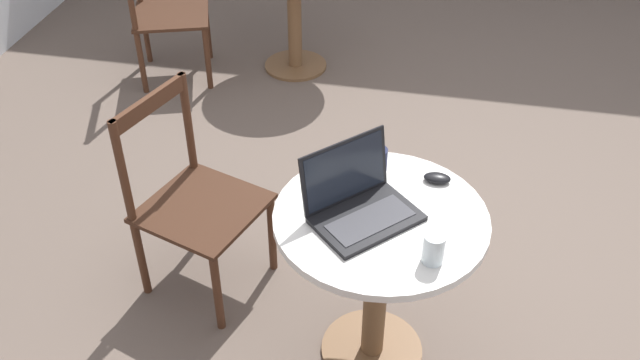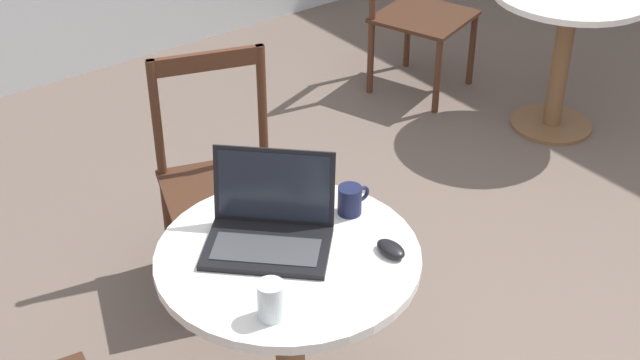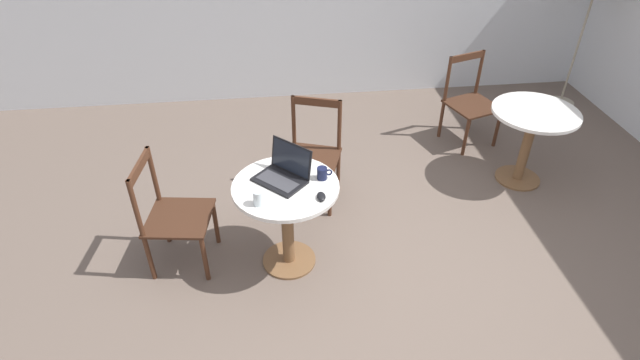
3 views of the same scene
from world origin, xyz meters
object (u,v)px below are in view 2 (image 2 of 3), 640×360
(cafe_table_near, at_px, (289,303))
(drinking_glass, at_px, (271,300))
(chair_mid_back, at_px, (417,11))
(chair_near_back, at_px, (223,182))
(laptop, at_px, (269,227))
(cafe_table_mid, at_px, (567,27))
(mouse, at_px, (391,249))
(mug, at_px, (350,200))

(cafe_table_near, height_order, drinking_glass, drinking_glass)
(chair_mid_back, bearing_deg, chair_near_back, -154.94)
(chair_near_back, bearing_deg, laptop, -110.93)
(cafe_table_mid, xyz_separation_m, drinking_glass, (-2.45, -1.04, 0.24))
(mouse, relative_size, drinking_glass, 0.93)
(laptop, bearing_deg, cafe_table_mid, 18.70)
(chair_mid_back, bearing_deg, laptop, -142.32)
(cafe_table_near, xyz_separation_m, mug, (0.27, 0.05, 0.23))
(drinking_glass, bearing_deg, cafe_table_near, 45.61)
(cafe_table_mid, distance_m, mug, 2.16)
(cafe_table_mid, distance_m, mouse, 2.28)
(mouse, xyz_separation_m, mug, (0.04, 0.23, 0.03))
(mouse, height_order, mug, mug)
(chair_near_back, bearing_deg, chair_mid_back, 25.06)
(chair_near_back, height_order, mouse, chair_near_back)
(chair_near_back, height_order, chair_mid_back, same)
(laptop, height_order, mouse, laptop)
(drinking_glass, bearing_deg, chair_near_back, 65.39)
(cafe_table_mid, height_order, mouse, mouse)
(chair_near_back, bearing_deg, mouse, -92.55)
(laptop, height_order, drinking_glass, laptop)
(mouse, bearing_deg, cafe_table_mid, 26.71)
(chair_mid_back, relative_size, mouse, 9.13)
(cafe_table_near, distance_m, drinking_glass, 0.36)
(cafe_table_near, relative_size, chair_near_back, 0.83)
(laptop, bearing_deg, chair_near_back, 69.07)
(chair_mid_back, distance_m, mug, 2.37)
(cafe_table_mid, bearing_deg, cafe_table_near, -159.52)
(cafe_table_near, height_order, cafe_table_mid, same)
(laptop, xyz_separation_m, mug, (0.28, -0.03, -0.01))
(cafe_table_near, bearing_deg, mouse, -37.37)
(chair_near_back, bearing_deg, cafe_table_mid, 0.68)
(chair_mid_back, xyz_separation_m, laptop, (-2.01, -1.55, 0.35))
(cafe_table_near, height_order, laptop, laptop)
(cafe_table_mid, bearing_deg, chair_mid_back, 108.70)
(chair_mid_back, relative_size, mug, 8.24)
(chair_near_back, xyz_separation_m, laptop, (-0.29, -0.75, 0.35))
(cafe_table_near, distance_m, mug, 0.36)
(chair_near_back, height_order, drinking_glass, chair_near_back)
(cafe_table_mid, distance_m, chair_near_back, 1.99)
(cafe_table_mid, xyz_separation_m, chair_near_back, (-1.99, -0.02, -0.11))
(chair_near_back, distance_m, laptop, 0.87)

